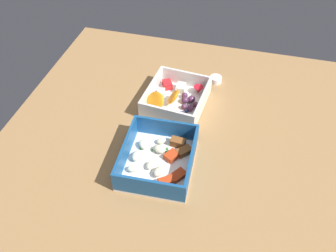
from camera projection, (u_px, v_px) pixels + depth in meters
The scene contains 4 objects.
table_surface at pixel (173, 137), 83.72cm from camera, with size 80.00×80.00×2.00cm, color #9E7547.
pasta_container at pixel (159, 159), 75.46cm from camera, with size 17.87×15.64×5.47cm.
fruit_bowl at pixel (176, 99), 89.15cm from camera, with size 17.15×15.56×5.49cm.
paper_cup_liner at pixel (216, 79), 96.20cm from camera, with size 3.24×3.24×1.60cm, color white.
Camera 1 is at (55.16, 13.01, 62.68)cm, focal length 37.52 mm.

